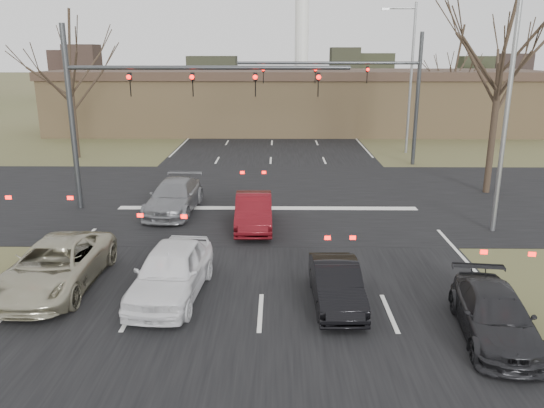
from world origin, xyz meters
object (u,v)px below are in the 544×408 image
Objects in this scene: streetlight_right_near at (505,87)px; building at (295,101)px; streetlight_right_far at (409,71)px; car_white_sedan at (171,271)px; car_charcoal_sedan at (495,315)px; car_grey_ahead at (174,197)px; car_silver_suv at (56,266)px; car_black_hatch at (336,284)px; car_red_ahead at (254,211)px; mast_arm_far at (372,83)px; mast_arm_near at (145,95)px.

building is at bearing 103.69° from streetlight_right_near.
streetlight_right_far is at bearing -56.35° from building.
car_charcoal_sedan is at bearing -10.02° from car_white_sedan.
car_grey_ahead is at bearing -132.81° from streetlight_right_far.
car_white_sedan is 0.94× the size of car_grey_ahead.
building is at bearing 80.11° from car_grey_ahead.
car_silver_suv is 8.18m from car_grey_ahead.
streetlight_right_far is 2.75× the size of car_black_hatch.
car_red_ahead is at bearing -27.52° from car_grey_ahead.
car_white_sedan is at bearing 172.69° from car_black_hatch.
car_grey_ahead is at bearing 76.29° from car_silver_suv.
building reaches higher than car_red_ahead.
streetlight_right_near is 10.54m from car_black_hatch.
car_grey_ahead is at bearing 169.06° from streetlight_right_near.
building is 13.53m from streetlight_right_far.
mast_arm_far is at bearing 101.47° from streetlight_right_near.
car_black_hatch is 0.76× the size of car_grey_ahead.
car_silver_suv is 12.30m from car_charcoal_sedan.
car_silver_suv is 8.06m from car_red_ahead.
car_red_ahead is at bearing 46.20° from car_silver_suv.
streetlight_right_near is 1.97× the size of car_silver_suv.
car_silver_suv is 1.06× the size of car_grey_ahead.
building reaches higher than car_grey_ahead.
car_silver_suv is at bearing -103.72° from building.
car_white_sedan is 6.60m from car_red_ahead.
car_red_ahead is (-9.32, 0.32, -4.91)m from streetlight_right_near.
car_grey_ahead is at bearing 104.89° from car_white_sedan.
streetlight_right_far is at bearing 88.32° from streetlight_right_near.
car_grey_ahead is at bearing 140.08° from car_charcoal_sedan.
building is 28.97m from streetlight_right_near.
mast_arm_near is 16.34m from car_charcoal_sedan.
car_grey_ahead is at bearing -134.44° from mast_arm_far.
building is 36.42m from car_charcoal_sedan.
car_black_hatch is (7.34, -9.41, -4.47)m from mast_arm_near.
mast_arm_near reaches higher than car_silver_suv.
car_red_ahead is (-2.61, 6.73, 0.08)m from car_black_hatch.
streetlight_right_near is at bearing 32.21° from car_white_sedan.
car_charcoal_sedan is (-3.50, -25.16, -4.99)m from streetlight_right_far.
car_grey_ahead is 1.16× the size of car_red_ahead.
building is 9.45× the size of car_white_sedan.
car_charcoal_sedan is at bearing -110.16° from streetlight_right_near.
car_charcoal_sedan is at bearing -12.07° from car_silver_suv.
streetlight_right_far is (7.32, -11.00, 2.92)m from building.
mast_arm_near is 1.21× the size of streetlight_right_far.
car_charcoal_sedan is at bearing -83.96° from building.
car_silver_suv is at bearing -160.11° from streetlight_right_near.
mast_arm_near is 2.96× the size of car_charcoal_sedan.
mast_arm_near is 2.54× the size of car_grey_ahead.
car_white_sedan is 8.58m from car_grey_ahead.
car_black_hatch is at bearing -101.86° from mast_arm_far.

